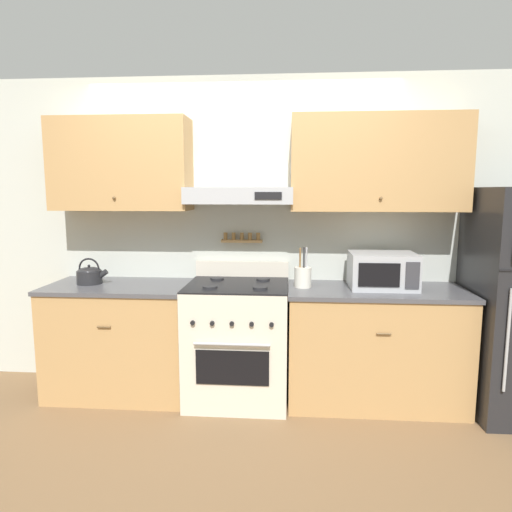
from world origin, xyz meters
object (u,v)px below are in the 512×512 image
utensil_crock (303,277)px  microwave (382,271)px  stove_range (238,341)px  tea_kettle (90,275)px

utensil_crock → microwave: bearing=1.7°
microwave → utensil_crock: bearing=-178.3°
stove_range → utensil_crock: (0.50, 0.04, 0.51)m
microwave → utensil_crock: size_ratio=1.59×
tea_kettle → utensil_crock: (1.70, 0.00, 0.01)m
tea_kettle → stove_range: bearing=-2.1°
microwave → utensil_crock: utensil_crock is taller
tea_kettle → microwave: bearing=0.4°
stove_range → microwave: 1.24m
utensil_crock → stove_range: bearing=-174.9°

